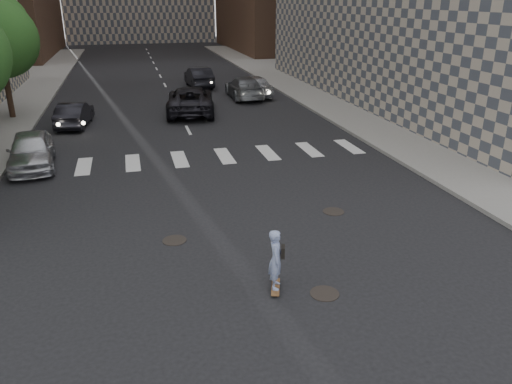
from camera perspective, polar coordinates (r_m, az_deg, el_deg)
ground at (r=13.99m, az=-0.58°, el=-6.82°), size 160.00×160.00×0.00m
sidewalk_right at (r=36.99m, az=14.25°, el=10.59°), size 13.00×80.00×0.15m
tree_c at (r=31.85m, az=-27.24°, el=15.63°), size 4.20×4.20×6.60m
manhole_a at (r=12.27m, az=7.85°, el=-11.42°), size 0.70×0.70×0.02m
manhole_b at (r=14.77m, az=-9.30°, el=-5.47°), size 0.70×0.70×0.02m
manhole_c at (r=16.66m, az=8.85°, el=-2.22°), size 0.70×0.70×0.02m
skateboarder at (r=11.90m, az=2.32°, el=-7.70°), size 0.51×0.82×1.59m
silver_sedan at (r=22.54m, az=-24.31°, el=4.36°), size 2.15×4.45×1.47m
traffic_car_a at (r=29.15m, az=-20.05°, el=8.34°), size 1.88×4.14×1.32m
traffic_car_b at (r=35.36m, az=-1.36°, el=11.84°), size 2.11×5.07×1.46m
traffic_car_c at (r=30.74m, az=-7.52°, el=10.35°), size 3.42×6.13×1.62m
traffic_car_d at (r=35.92m, az=-0.41°, el=12.06°), size 2.34×4.72×1.55m
traffic_car_e at (r=40.17m, az=-6.55°, el=12.91°), size 1.84×4.70×1.52m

